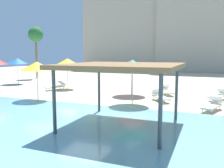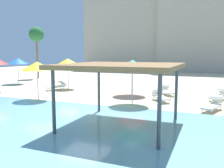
{
  "view_description": "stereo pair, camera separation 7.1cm",
  "coord_description": "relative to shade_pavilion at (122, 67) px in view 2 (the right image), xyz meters",
  "views": [
    {
      "loc": [
        6.34,
        -11.57,
        3.1
      ],
      "look_at": [
        0.88,
        2.0,
        1.3
      ],
      "focal_mm": 38.77,
      "sensor_mm": 36.0,
      "label": 1
    },
    {
      "loc": [
        6.41,
        -11.54,
        3.1
      ],
      "look_at": [
        0.88,
        2.0,
        1.3
      ],
      "focal_mm": 38.77,
      "sensor_mm": 36.0,
      "label": 2
    }
  ],
  "objects": [
    {
      "name": "lounge_chair_4",
      "position": [
        0.44,
        6.34,
        -2.22
      ],
      "size": [
        1.56,
        1.91,
        0.74
      ],
      "rotation": [
        0.0,
        0.0,
        -0.98
      ],
      "color": "white",
      "rests_on": "ground"
    },
    {
      "name": "beach_umbrella_teal_6",
      "position": [
        -0.93,
        4.54,
        -0.11
      ],
      "size": [
        2.37,
        2.37,
        2.77
      ],
      "color": "silver",
      "rests_on": "ground"
    },
    {
      "name": "lounge_chair_3",
      "position": [
        0.46,
        9.05,
        -2.22
      ],
      "size": [
        1.34,
        1.97,
        0.74
      ],
      "rotation": [
        0.0,
        0.0,
        -1.14
      ],
      "color": "white",
      "rests_on": "ground"
    },
    {
      "name": "beach_umbrella_yellow_7",
      "position": [
        -7.35,
        3.58,
        -0.24
      ],
      "size": [
        2.16,
        2.16,
        2.62
      ],
      "color": "silver",
      "rests_on": "ground"
    },
    {
      "name": "ground_plane",
      "position": [
        -2.93,
        1.96,
        -2.55
      ],
      "size": [
        80.0,
        80.0,
        0.0
      ],
      "primitive_type": "plane",
      "color": "beige"
    },
    {
      "name": "hotel_block_0",
      "position": [
        -8.71,
        38.68,
        4.71
      ],
      "size": [
        23.51,
        9.3,
        14.52
      ],
      "primitive_type": "cube",
      "color": "#B2A893",
      "rests_on": "ground"
    },
    {
      "name": "lounge_chair_0",
      "position": [
        -9.0,
        8.12,
        -2.22
      ],
      "size": [
        1.21,
        1.99,
        0.74
      ],
      "rotation": [
        0.0,
        0.0,
        -1.92
      ],
      "color": "white",
      "rests_on": "ground"
    },
    {
      "name": "palm_tree_1",
      "position": [
        -17.39,
        15.88,
        2.92
      ],
      "size": [
        1.9,
        1.9,
        6.59
      ],
      "color": "brown",
      "rests_on": "ground"
    },
    {
      "name": "lounge_chair_1",
      "position": [
        3.68,
        4.63,
        -2.22
      ],
      "size": [
        1.17,
        1.99,
        0.74
      ],
      "rotation": [
        0.0,
        0.0,
        -1.89
      ],
      "color": "white",
      "rests_on": "ground"
    },
    {
      "name": "beach_umbrella_yellow_1",
      "position": [
        -8.46,
        9.11,
        -0.1
      ],
      "size": [
        1.99,
        1.99,
        2.73
      ],
      "color": "silver",
      "rests_on": "ground"
    },
    {
      "name": "shade_pavilion",
      "position": [
        0.0,
        0.0,
        0.0
      ],
      "size": [
        4.75,
        4.75,
        2.71
      ],
      "color": "#42474C",
      "rests_on": "ground"
    },
    {
      "name": "beach_umbrella_red_0",
      "position": [
        -2.02,
        7.86,
        -0.19
      ],
      "size": [
        2.43,
        2.43,
        2.7
      ],
      "color": "silver",
      "rests_on": "ground"
    },
    {
      "name": "beach_umbrella_blue_2",
      "position": [
        -15.27,
        10.21,
        -0.15
      ],
      "size": [
        2.23,
        2.23,
        2.71
      ],
      "color": "silver",
      "rests_on": "ground"
    },
    {
      "name": "lounge_chair_5",
      "position": [
        4.1,
        8.14,
        -2.22
      ],
      "size": [
        1.34,
        1.97,
        0.74
      ],
      "rotation": [
        0.0,
        0.0,
        -2.0
      ],
      "color": "white",
      "rests_on": "ground"
    },
    {
      "name": "lagoon_water",
      "position": [
        -2.93,
        -3.29,
        -2.53
      ],
      "size": [
        44.0,
        13.5,
        0.04
      ],
      "primitive_type": "cube",
      "color": "#7AB7C1",
      "rests_on": "ground"
    }
  ]
}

